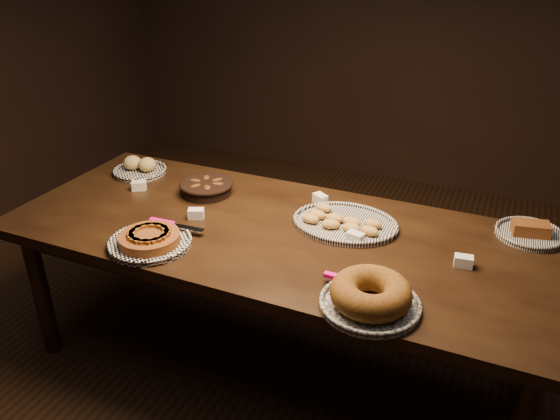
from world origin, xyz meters
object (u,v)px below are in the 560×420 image
at_px(apple_tart_plate, 150,240).
at_px(madeleine_platter, 344,222).
at_px(buffet_table, 275,243).
at_px(bundt_cake_plate, 370,296).

distance_m(apple_tart_plate, madeleine_platter, 0.84).
xyz_separation_m(buffet_table, bundt_cake_plate, (0.53, -0.38, 0.12)).
bearing_deg(buffet_table, madeleine_platter, 29.03).
relative_size(apple_tart_plate, madeleine_platter, 0.74).
bearing_deg(buffet_table, apple_tart_plate, -140.93).
height_order(apple_tart_plate, madeleine_platter, apple_tart_plate).
xyz_separation_m(buffet_table, madeleine_platter, (0.27, 0.15, 0.09)).
distance_m(buffet_table, madeleine_platter, 0.32).
bearing_deg(apple_tart_plate, madeleine_platter, 51.80).
bearing_deg(apple_tart_plate, bundt_cake_plate, 13.80).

